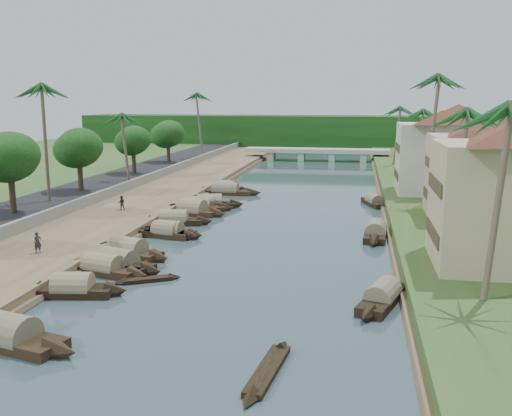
% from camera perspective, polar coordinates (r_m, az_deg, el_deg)
% --- Properties ---
extents(ground, '(220.00, 220.00, 0.00)m').
position_cam_1_polar(ground, '(42.98, -0.83, -5.30)').
color(ground, '#34484E').
rests_on(ground, ground).
extents(left_bank, '(10.00, 180.00, 0.80)m').
position_cam_1_polar(left_bank, '(66.08, -11.23, 0.56)').
color(left_bank, brown).
rests_on(left_bank, ground).
extents(right_bank, '(16.00, 180.00, 1.20)m').
position_cam_1_polar(right_bank, '(62.60, 20.18, -0.28)').
color(right_bank, '#305220').
rests_on(right_bank, ground).
extents(road, '(8.00, 180.00, 1.40)m').
position_cam_1_polar(road, '(69.55, -17.78, 1.00)').
color(road, black).
rests_on(road, ground).
extents(retaining_wall, '(0.40, 180.00, 1.10)m').
position_cam_1_polar(retaining_wall, '(67.55, -14.58, 1.46)').
color(retaining_wall, '#65655E').
rests_on(retaining_wall, left_bank).
extents(treeline, '(120.00, 14.00, 8.00)m').
position_cam_1_polar(treeline, '(140.98, 6.94, 7.52)').
color(treeline, '#11360E').
rests_on(treeline, ground).
extents(bridge, '(28.00, 4.00, 2.40)m').
position_cam_1_polar(bridge, '(113.27, 6.11, 5.59)').
color(bridge, '#A9AA9F').
rests_on(bridge, ground).
extents(building_mid, '(14.11, 14.11, 9.70)m').
position_cam_1_polar(building_mid, '(56.18, 22.58, 4.07)').
color(building_mid, '#C99D8E').
rests_on(building_mid, right_bank).
extents(building_far, '(15.59, 15.59, 10.20)m').
position_cam_1_polar(building_far, '(69.66, 19.36, 5.64)').
color(building_far, beige).
rests_on(building_far, right_bank).
extents(building_distant, '(12.62, 12.62, 9.20)m').
position_cam_1_polar(building_distant, '(89.58, 17.98, 6.42)').
color(building_distant, tan).
rests_on(building_distant, right_bank).
extents(sampan_0, '(9.19, 3.98, 2.35)m').
position_cam_1_polar(sampan_0, '(31.39, -23.69, -11.66)').
color(sampan_0, black).
rests_on(sampan_0, ground).
extents(sampan_1, '(7.04, 2.59, 2.07)m').
position_cam_1_polar(sampan_1, '(37.29, -17.83, -7.72)').
color(sampan_1, black).
rests_on(sampan_1, ground).
extents(sampan_2, '(7.74, 3.42, 2.03)m').
position_cam_1_polar(sampan_2, '(41.13, -15.04, -5.83)').
color(sampan_2, black).
rests_on(sampan_2, ground).
extents(sampan_3, '(8.13, 4.12, 2.17)m').
position_cam_1_polar(sampan_3, '(42.06, -13.70, -5.39)').
color(sampan_3, black).
rests_on(sampan_3, ground).
extents(sampan_4, '(7.98, 3.93, 2.22)m').
position_cam_1_polar(sampan_4, '(45.02, -12.70, -4.28)').
color(sampan_4, black).
rests_on(sampan_4, ground).
extents(sampan_5, '(6.50, 2.32, 2.06)m').
position_cam_1_polar(sampan_5, '(50.80, -8.63, -2.41)').
color(sampan_5, black).
rests_on(sampan_5, ground).
extents(sampan_6, '(6.78, 2.92, 2.01)m').
position_cam_1_polar(sampan_6, '(50.81, -8.95, -2.42)').
color(sampan_6, black).
rests_on(sampan_6, ground).
extents(sampan_7, '(7.89, 2.71, 2.08)m').
position_cam_1_polar(sampan_7, '(55.77, -8.22, -1.22)').
color(sampan_7, black).
rests_on(sampan_7, ground).
extents(sampan_8, '(8.12, 3.74, 2.42)m').
position_cam_1_polar(sampan_8, '(60.29, -6.37, -0.26)').
color(sampan_8, black).
rests_on(sampan_8, ground).
extents(sampan_9, '(7.76, 4.05, 1.99)m').
position_cam_1_polar(sampan_9, '(63.34, -5.49, 0.29)').
color(sampan_9, black).
rests_on(sampan_9, ground).
extents(sampan_10, '(8.62, 4.20, 2.32)m').
position_cam_1_polar(sampan_10, '(61.87, -6.00, 0.03)').
color(sampan_10, black).
rests_on(sampan_10, ground).
extents(sampan_11, '(8.07, 3.98, 2.27)m').
position_cam_1_polar(sampan_11, '(63.92, -4.67, 0.40)').
color(sampan_11, black).
rests_on(sampan_11, ground).
extents(sampan_12, '(9.60, 2.13, 2.26)m').
position_cam_1_polar(sampan_12, '(72.82, -3.07, 1.71)').
color(sampan_12, black).
rests_on(sampan_12, ground).
extents(sampan_13, '(7.54, 4.36, 2.08)m').
position_cam_1_polar(sampan_13, '(75.09, -2.89, 1.98)').
color(sampan_13, black).
rests_on(sampan_13, ground).
extents(sampan_14, '(3.84, 7.96, 1.95)m').
position_cam_1_polar(sampan_14, '(34.97, 12.53, -8.69)').
color(sampan_14, black).
rests_on(sampan_14, ground).
extents(sampan_15, '(2.23, 8.08, 2.15)m').
position_cam_1_polar(sampan_15, '(51.07, 11.86, -2.45)').
color(sampan_15, black).
rests_on(sampan_15, ground).
extents(sampan_16, '(3.55, 7.28, 1.82)m').
position_cam_1_polar(sampan_16, '(66.52, 11.75, 0.61)').
color(sampan_16, black).
rests_on(sampan_16, ground).
extents(canoe_0, '(1.70, 6.72, 0.88)m').
position_cam_1_polar(canoe_0, '(26.24, 1.17, -15.99)').
color(canoe_0, black).
rests_on(canoe_0, ground).
extents(canoe_1, '(4.33, 2.85, 0.73)m').
position_cam_1_polar(canoe_1, '(38.88, -10.80, -7.10)').
color(canoe_1, black).
rests_on(canoe_1, ground).
extents(canoe_2, '(5.48, 1.85, 0.79)m').
position_cam_1_polar(canoe_2, '(61.19, -6.98, -0.41)').
color(canoe_2, black).
rests_on(canoe_2, ground).
extents(palm_0, '(3.20, 3.20, 11.91)m').
position_cam_1_polar(palm_0, '(32.00, 23.31, 8.82)').
color(palm_0, brown).
rests_on(palm_0, ground).
extents(palm_1, '(3.20, 3.20, 11.37)m').
position_cam_1_polar(palm_1, '(48.69, 19.98, 8.83)').
color(palm_1, brown).
rests_on(palm_1, ground).
extents(palm_2, '(3.20, 3.20, 14.53)m').
position_cam_1_polar(palm_2, '(60.79, 17.24, 12.12)').
color(palm_2, brown).
rests_on(palm_2, ground).
extents(palm_3, '(3.20, 3.20, 10.81)m').
position_cam_1_polar(palm_3, '(77.74, 16.33, 9.15)').
color(palm_3, brown).
rests_on(palm_3, ground).
extents(palm_5, '(3.20, 3.20, 13.46)m').
position_cam_1_polar(palm_5, '(63.08, -20.63, 11.10)').
color(palm_5, brown).
rests_on(palm_5, ground).
extents(palm_6, '(3.20, 3.20, 10.06)m').
position_cam_1_polar(palm_6, '(76.80, -12.94, 8.90)').
color(palm_6, brown).
rests_on(palm_6, ground).
extents(palm_7, '(3.20, 3.20, 10.90)m').
position_cam_1_polar(palm_7, '(97.71, 13.90, 9.57)').
color(palm_7, brown).
rests_on(palm_7, ground).
extents(palm_8, '(3.20, 3.20, 13.00)m').
position_cam_1_polar(palm_8, '(105.66, -5.58, 11.11)').
color(palm_8, brown).
rests_on(palm_8, ground).
extents(tree_2, '(5.32, 5.32, 7.41)m').
position_cam_1_polar(tree_2, '(57.87, -23.43, 4.59)').
color(tree_2, '#443727').
rests_on(tree_2, ground).
extents(tree_3, '(5.20, 5.20, 7.09)m').
position_cam_1_polar(tree_3, '(69.50, -17.30, 5.67)').
color(tree_3, '#443727').
rests_on(tree_3, ground).
extents(tree_4, '(4.72, 4.72, 6.60)m').
position_cam_1_polar(tree_4, '(84.36, -12.19, 6.53)').
color(tree_4, '#443727').
rests_on(tree_4, ground).
extents(tree_5, '(5.24, 5.24, 6.82)m').
position_cam_1_polar(tree_5, '(98.81, -8.80, 7.25)').
color(tree_5, '#443727').
rests_on(tree_5, ground).
extents(tree_6, '(3.98, 3.98, 7.32)m').
position_cam_1_polar(tree_6, '(73.61, 22.87, 5.93)').
color(tree_6, '#443727').
rests_on(tree_6, ground).
extents(person_near, '(0.64, 0.69, 1.58)m').
position_cam_1_polar(person_near, '(44.86, -20.99, -3.24)').
color(person_near, '#2B2A32').
rests_on(person_near, left_bank).
extents(person_far, '(0.87, 0.78, 1.46)m').
position_cam_1_polar(person_far, '(59.84, -13.30, 0.52)').
color(person_far, '#2D2A1F').
rests_on(person_far, left_bank).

